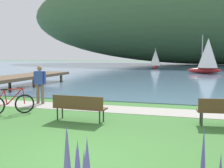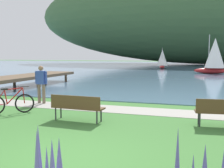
{
  "view_description": "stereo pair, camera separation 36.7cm",
  "coord_description": "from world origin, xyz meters",
  "px_view_note": "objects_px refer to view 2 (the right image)",
  "views": [
    {
      "loc": [
        2.4,
        -5.26,
        2.2
      ],
      "look_at": [
        -0.91,
        5.85,
        1.0
      ],
      "focal_mm": 45.32,
      "sensor_mm": 36.0,
      "label": 1
    },
    {
      "loc": [
        2.75,
        -5.15,
        2.2
      ],
      "look_at": [
        -0.91,
        5.85,
        1.0
      ],
      "focal_mm": 45.32,
      "sensor_mm": 36.0,
      "label": 2
    }
  ],
  "objects_px": {
    "park_bench_near_camera": "(77,106)",
    "sailboat_nearest_to_shore": "(214,55)",
    "person_at_shoreline": "(41,82)",
    "sailboat_toward_hillside": "(162,59)",
    "bicycle_leaning_near_bench": "(10,103)"
  },
  "relations": [
    {
      "from": "park_bench_near_camera",
      "to": "sailboat_nearest_to_shore",
      "type": "height_order",
      "value": "sailboat_nearest_to_shore"
    },
    {
      "from": "park_bench_near_camera",
      "to": "person_at_shoreline",
      "type": "relative_size",
      "value": 1.06
    },
    {
      "from": "park_bench_near_camera",
      "to": "bicycle_leaning_near_bench",
      "type": "distance_m",
      "value": 2.91
    },
    {
      "from": "bicycle_leaning_near_bench",
      "to": "person_at_shoreline",
      "type": "height_order",
      "value": "person_at_shoreline"
    },
    {
      "from": "park_bench_near_camera",
      "to": "sailboat_toward_hillside",
      "type": "distance_m",
      "value": 37.26
    },
    {
      "from": "bicycle_leaning_near_bench",
      "to": "sailboat_toward_hillside",
      "type": "xyz_separation_m",
      "value": [
        0.23,
        36.84,
        1.19
      ]
    },
    {
      "from": "park_bench_near_camera",
      "to": "sailboat_toward_hillside",
      "type": "xyz_separation_m",
      "value": [
        -2.67,
        37.15,
        1.07
      ]
    },
    {
      "from": "sailboat_toward_hillside",
      "to": "person_at_shoreline",
      "type": "bearing_deg",
      "value": -90.6
    },
    {
      "from": "park_bench_near_camera",
      "to": "person_at_shoreline",
      "type": "bearing_deg",
      "value": 138.79
    },
    {
      "from": "bicycle_leaning_near_bench",
      "to": "sailboat_toward_hillside",
      "type": "bearing_deg",
      "value": 89.65
    },
    {
      "from": "sailboat_nearest_to_shore",
      "to": "sailboat_toward_hillside",
      "type": "xyz_separation_m",
      "value": [
        -7.55,
        10.79,
        -0.56
      ]
    },
    {
      "from": "bicycle_leaning_near_bench",
      "to": "person_at_shoreline",
      "type": "xyz_separation_m",
      "value": [
        -0.14,
        2.34,
        0.58
      ]
    },
    {
      "from": "sailboat_toward_hillside",
      "to": "bicycle_leaning_near_bench",
      "type": "bearing_deg",
      "value": -90.35
    },
    {
      "from": "bicycle_leaning_near_bench",
      "to": "person_at_shoreline",
      "type": "bearing_deg",
      "value": 93.33
    },
    {
      "from": "park_bench_near_camera",
      "to": "person_at_shoreline",
      "type": "distance_m",
      "value": 4.06
    }
  ]
}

